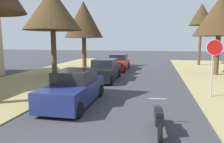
{
  "coord_description": "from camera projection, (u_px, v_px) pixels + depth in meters",
  "views": [
    {
      "loc": [
        1.68,
        -2.73,
        2.93
      ],
      "look_at": [
        -0.34,
        6.37,
        1.55
      ],
      "focal_mm": 33.04,
      "sensor_mm": 36.0,
      "label": 1
    }
  ],
  "objects": [
    {
      "name": "parked_sedan_navy",
      "position": [
        74.0,
        88.0,
        9.67
      ],
      "size": [
        2.01,
        4.43,
        1.57
      ],
      "color": "navy",
      "rests_on": "ground"
    },
    {
      "name": "street_tree_right_far",
      "position": [
        202.0,
        15.0,
        24.23
      ],
      "size": [
        2.85,
        2.85,
        7.25
      ],
      "color": "#483C22",
      "rests_on": "grass_verge_right"
    },
    {
      "name": "stop_sign_far",
      "position": [
        214.0,
        56.0,
        10.48
      ],
      "size": [
        0.81,
        0.41,
        2.96
      ],
      "color": "#9EA0A5",
      "rests_on": "grass_verge_right"
    },
    {
      "name": "parked_sedan_black",
      "position": [
        104.0,
        70.0,
        15.58
      ],
      "size": [
        2.01,
        4.43,
        1.57
      ],
      "color": "black",
      "rests_on": "ground"
    },
    {
      "name": "street_tree_left_far",
      "position": [
        84.0,
        20.0,
        22.27
      ],
      "size": [
        4.21,
        4.21,
        7.13
      ],
      "color": "#4D3924",
      "rests_on": "grass_verge_left"
    },
    {
      "name": "parked_motorcycle",
      "position": [
        158.0,
        119.0,
        6.55
      ],
      "size": [
        0.6,
        2.05,
        0.97
      ],
      "color": "black",
      "rests_on": "ground"
    },
    {
      "name": "street_tree_left_mid_b",
      "position": [
        52.0,
        10.0,
        15.89
      ],
      "size": [
        4.53,
        4.53,
        6.89
      ],
      "color": "brown",
      "rests_on": "grass_verge_left"
    },
    {
      "name": "street_tree_right_mid_b",
      "position": [
        220.0,
        16.0,
        17.11
      ],
      "size": [
        4.23,
        4.23,
        6.61
      ],
      "color": "#503D22",
      "rests_on": "grass_verge_right"
    },
    {
      "name": "parked_sedan_red",
      "position": [
        118.0,
        63.0,
        21.22
      ],
      "size": [
        2.01,
        4.43,
        1.57
      ],
      "color": "red",
      "rests_on": "ground"
    }
  ]
}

